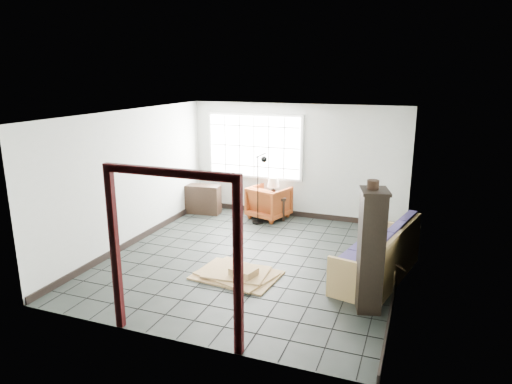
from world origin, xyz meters
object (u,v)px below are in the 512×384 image
at_px(futon_sofa, 381,259).
at_px(side_table, 275,200).
at_px(armchair, 269,201).
at_px(tall_shelf, 371,250).

distance_m(futon_sofa, side_table, 3.54).
xyz_separation_m(futon_sofa, armchair, (-2.74, 2.39, 0.07)).
relative_size(side_table, tall_shelf, 0.36).
xyz_separation_m(futon_sofa, side_table, (-2.61, 2.39, 0.10)).
bearing_deg(armchair, futon_sofa, 156.67).
bearing_deg(tall_shelf, futon_sofa, 71.44).
bearing_deg(side_table, tall_shelf, -53.78).
height_order(armchair, tall_shelf, tall_shelf).
height_order(futon_sofa, tall_shelf, tall_shelf).
xyz_separation_m(armchair, tall_shelf, (2.68, -3.47, 0.48)).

